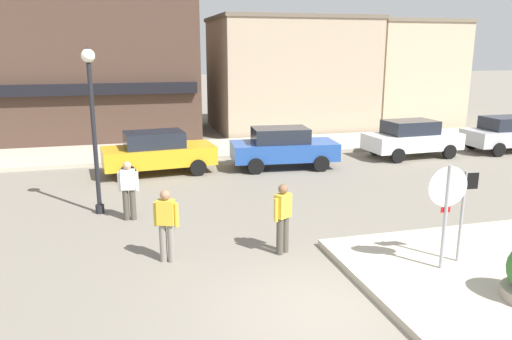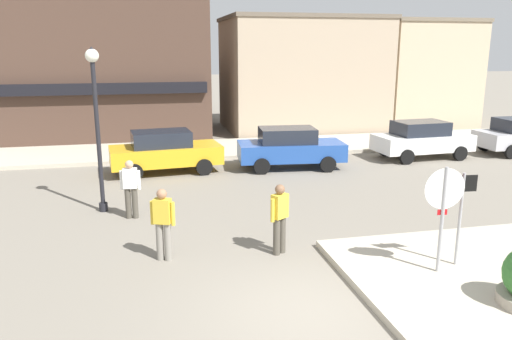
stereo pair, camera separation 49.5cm
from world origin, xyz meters
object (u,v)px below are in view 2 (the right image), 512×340
lamp_post (96,107)px  pedestrian_kerb_side (131,187)px  parked_car_nearest (165,151)px  pedestrian_crossing_far (280,217)px  one_way_sign (461,210)px  parked_car_second (290,147)px  stop_sign (443,206)px  pedestrian_crossing_near (163,222)px  parked_car_third (422,139)px

lamp_post → pedestrian_kerb_side: 2.38m
parked_car_nearest → pedestrian_crossing_far: size_ratio=2.58×
one_way_sign → pedestrian_crossing_far: bearing=153.2°
parked_car_nearest → pedestrian_crossing_far: 8.46m
pedestrian_crossing_far → lamp_post: bearing=135.6°
one_way_sign → parked_car_second: one_way_sign is taller
stop_sign → parked_car_nearest: stop_sign is taller
parked_car_second → pedestrian_crossing_near: pedestrian_crossing_near is taller
pedestrian_crossing_far → parked_car_nearest: bearing=104.7°
lamp_post → parked_car_nearest: size_ratio=1.09×
parked_car_second → pedestrian_crossing_far: size_ratio=2.57×
lamp_post → pedestrian_crossing_near: lamp_post is taller
pedestrian_crossing_far → pedestrian_crossing_near: bearing=175.3°
lamp_post → parked_car_nearest: (1.93, 4.19, -2.15)m
parked_car_nearest → one_way_sign: bearing=-61.0°
one_way_sign → parked_car_second: (-0.76, 9.54, -0.52)m
stop_sign → one_way_sign: (0.55, 0.22, -0.19)m
stop_sign → one_way_sign: 0.62m
stop_sign → parked_car_nearest: size_ratio=0.55×
one_way_sign → lamp_post: size_ratio=0.46×
parked_car_nearest → parked_car_second: (4.71, -0.32, 0.00)m
parked_car_nearest → pedestrian_crossing_near: bearing=-92.8°
pedestrian_crossing_near → pedestrian_kerb_side: same height
parked_car_second → pedestrian_crossing_near: (-5.10, -7.65, 0.06)m
lamp_post → parked_car_third: (12.50, 4.35, -2.15)m
one_way_sign → parked_car_second: 9.58m
parked_car_nearest → parked_car_second: size_ratio=1.00×
stop_sign → parked_car_third: 11.71m
lamp_post → parked_car_second: 7.98m
stop_sign → lamp_post: lamp_post is taller
parked_car_nearest → pedestrian_kerb_side: bearing=-102.8°
pedestrian_crossing_far → parked_car_third: bearing=44.7°
one_way_sign → parked_car_second: size_ratio=0.51×
parked_car_second → parked_car_third: size_ratio=1.01×
stop_sign → parked_car_second: bearing=91.2°
parked_car_nearest → pedestrian_kerb_side: pedestrian_kerb_side is taller
stop_sign → pedestrian_crossing_far: size_ratio=1.43×
parked_car_third → pedestrian_kerb_side: size_ratio=2.54×
parked_car_second → pedestrian_kerb_side: size_ratio=2.57×
parked_car_second → parked_car_nearest: bearing=176.1°
parked_car_nearest → pedestrian_crossing_near: size_ratio=2.58×
parked_car_second → pedestrian_crossing_near: bearing=-123.7°
one_way_sign → parked_car_nearest: (-5.46, 9.86, -0.52)m
stop_sign → pedestrian_crossing_near: (-5.31, 2.10, -0.65)m
parked_car_nearest → pedestrian_crossing_far: (2.14, -8.18, 0.06)m
pedestrian_kerb_side → pedestrian_crossing_near: bearing=-76.3°
pedestrian_crossing_near → pedestrian_kerb_side: size_ratio=1.00×
stop_sign → parked_car_third: bearing=61.1°
parked_car_nearest → parked_car_third: (10.57, 0.16, 0.00)m
pedestrian_crossing_far → pedestrian_kerb_side: size_ratio=1.00×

